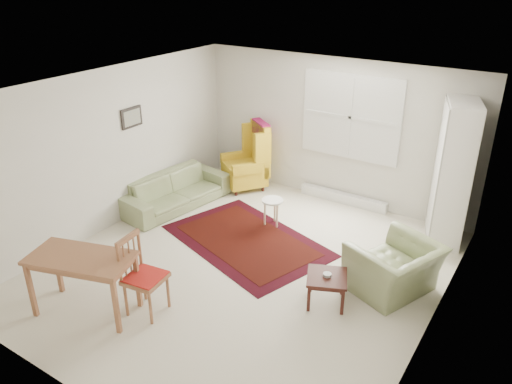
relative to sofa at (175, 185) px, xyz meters
The scene contains 10 objects.
room 2.41m from the sofa, 19.74° to the right, with size 5.04×5.54×2.51m.
rug 1.80m from the sofa, 11.34° to the right, with size 2.46×1.58×0.02m, color black, non-canonical shape.
sofa is the anchor object (origin of this frame).
armchair 4.01m from the sofa, ahead, with size 1.04×0.91×0.81m, color gray.
wingback_chair 1.43m from the sofa, 65.82° to the left, with size 0.73×0.77×1.26m, color gold, non-canonical shape.
coffee_table 3.56m from the sofa, 17.37° to the right, with size 0.48×0.48×0.40m, color #3E1813, non-canonical shape.
stool 1.81m from the sofa, ahead, with size 0.34×0.34×0.46m, color white, non-canonical shape.
cabinet 4.47m from the sofa, 18.17° to the left, with size 0.45×0.86×2.16m, color white, non-canonical shape.
desk 2.97m from the sofa, 69.74° to the right, with size 1.22×0.61×0.78m, color #935D3B, non-canonical shape.
desk_chair 2.91m from the sofa, 55.45° to the right, with size 0.44×0.44×1.01m, color #935D3B, non-canonical shape.
Camera 1 is at (3.34, -4.85, 3.89)m, focal length 35.00 mm.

